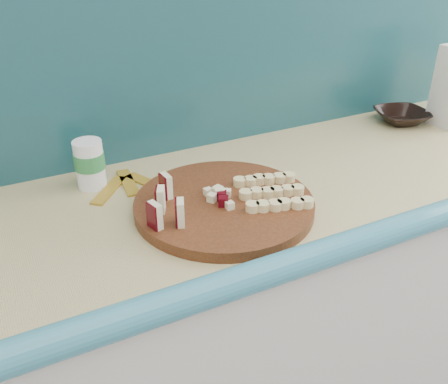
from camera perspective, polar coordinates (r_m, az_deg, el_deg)
The scene contains 9 objects.
kitchen_counter at distance 1.57m, azimuth 9.65°, elevation -12.42°, with size 2.20×0.63×0.91m.
backsplash at distance 1.46m, azimuth 5.17°, elevation 16.06°, with size 2.20×0.02×0.50m, color teal.
cutting_board at distance 1.11m, azimuth 0.00°, elevation -1.47°, with size 0.40×0.40×0.02m, color #401A0D.
apple_wedges at distance 1.04m, azimuth -6.76°, elevation -1.26°, with size 0.09×0.16×0.05m.
apple_chunks at distance 1.09m, azimuth -1.24°, elevation -0.60°, with size 0.06×0.06×0.02m.
banana_slices at distance 1.12m, azimuth 5.51°, elevation 0.05°, with size 0.18×0.18×0.02m.
brown_bowl at distance 1.69m, azimuth 19.62°, elevation 8.14°, with size 0.16×0.16×0.04m, color black.
canister at distance 1.22m, azimuth -15.11°, elevation 3.21°, with size 0.07×0.07×0.12m.
banana_peel at distance 1.23m, azimuth -10.83°, elevation 0.78°, with size 0.20×0.17×0.01m.
Camera 1 is at (-0.65, 0.59, 1.49)m, focal length 40.00 mm.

